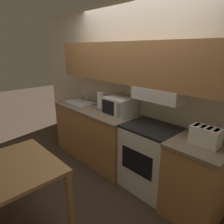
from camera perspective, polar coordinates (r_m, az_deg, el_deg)
The scene contains 10 objects.
ground_plane at distance 3.53m, azimuth 6.15°, elevation -14.63°, with size 16.00×16.00×0.00m, color #3D2D23.
wall_back at distance 2.96m, azimuth 6.55°, elevation 9.27°, with size 5.31×0.38×2.55m.
lower_counter_main at distance 3.54m, azimuth -4.87°, elevation -6.01°, with size 1.63×0.62×0.92m.
lower_counter_right_stub at distance 2.56m, azimuth 22.77°, elevation -17.58°, with size 0.60×0.62×0.92m.
stove_range at distance 2.84m, azimuth 10.67°, elevation -12.76°, with size 0.69×0.57×0.92m.
microwave at distance 3.03m, azimuth 2.33°, elevation 1.76°, with size 0.41×0.39×0.27m.
toaster at distance 2.29m, azimuth 25.11°, elevation -6.23°, with size 0.30×0.17×0.20m.
sink_basin at distance 3.71m, azimuth -9.17°, elevation 2.70°, with size 0.54×0.38×0.22m.
paper_towel_roll at distance 3.30m, azimuth -3.20°, elevation 3.20°, with size 0.14×0.14×0.28m.
dining_table at distance 2.40m, azimuth -25.38°, elevation -15.63°, with size 0.97×0.75×0.74m.
Camera 1 is at (1.91, -2.30, 1.88)m, focal length 32.00 mm.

